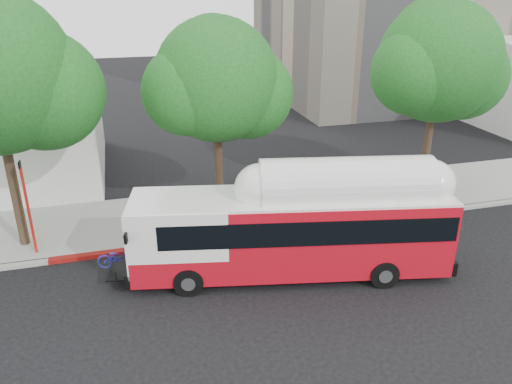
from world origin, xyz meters
TOP-DOWN VIEW (x-y plane):
  - ground at (0.00, 0.00)m, footprint 120.00×120.00m
  - sidewalk at (0.00, 6.50)m, footprint 60.00×5.00m
  - curb_strip at (0.00, 3.90)m, footprint 60.00×0.30m
  - red_curb_segment at (-3.00, 3.90)m, footprint 10.00×0.32m
  - street_tree_left at (-8.53, 5.56)m, footprint 6.67×5.80m
  - street_tree_mid at (-0.59, 6.06)m, footprint 5.75×5.00m
  - street_tree_right at (9.44, 5.86)m, footprint 6.21×5.40m
  - transit_bus at (0.57, 0.82)m, footprint 11.98×4.50m
  - signal_pole at (-8.48, 4.61)m, footprint 0.11×0.36m

SIDE VIEW (x-z plane):
  - ground at x=0.00m, z-range 0.00..0.00m
  - sidewalk at x=0.00m, z-range 0.00..0.15m
  - curb_strip at x=0.00m, z-range 0.00..0.15m
  - red_curb_segment at x=-3.00m, z-range 0.00..0.16m
  - transit_bus at x=0.57m, z-range -0.11..3.38m
  - signal_pole at x=-8.48m, z-range 0.05..3.88m
  - street_tree_mid at x=-0.59m, z-range 1.60..10.22m
  - street_tree_right at x=9.44m, z-range 1.67..10.85m
  - street_tree_left at x=-8.53m, z-range 1.73..11.47m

